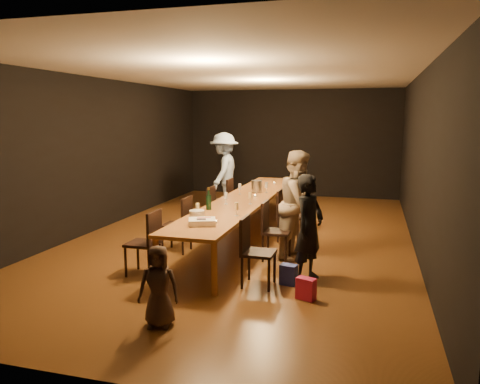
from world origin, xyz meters
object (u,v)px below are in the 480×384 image
(chair_right_2, at_px, (290,216))
(man_blue, at_px, (224,172))
(table, at_px, (245,201))
(ice_bucket, at_px, (257,186))
(chair_left_3, at_px, (221,200))
(chair_right_0, at_px, (259,252))
(chair_left_0, at_px, (143,243))
(woman_tan, at_px, (299,204))
(chair_left_1, at_px, (177,224))
(birthday_cake, at_px, (202,222))
(child, at_px, (159,286))
(chair_right_1, at_px, (277,231))
(champagne_bottle, at_px, (209,198))
(chair_right_3, at_px, (300,204))
(plate_stack, at_px, (197,214))
(chair_left_2, at_px, (202,211))
(woman_birthday, at_px, (309,228))

(chair_right_2, relative_size, man_blue, 0.50)
(table, bearing_deg, ice_bucket, 85.98)
(chair_right_2, xyz_separation_m, chair_left_3, (-1.70, 1.20, 0.00))
(chair_right_0, xyz_separation_m, chair_left_0, (-1.70, 0.00, 0.00))
(table, relative_size, woman_tan, 3.50)
(chair_left_1, distance_m, birthday_cake, 1.41)
(child, bearing_deg, woman_tan, 57.69)
(man_blue, bearing_deg, chair_left_0, 2.36)
(chair_right_1, xyz_separation_m, champagne_bottle, (-1.12, -0.02, 0.47))
(chair_right_0, distance_m, chair_left_3, 3.98)
(chair_left_3, height_order, woman_tan, woman_tan)
(chair_right_3, bearing_deg, plate_stack, -18.74)
(chair_left_3, relative_size, plate_stack, 4.16)
(chair_left_3, distance_m, champagne_bottle, 2.53)
(chair_right_0, bearing_deg, chair_right_2, 180.00)
(man_blue, xyz_separation_m, plate_stack, (0.94, -4.24, -0.12))
(chair_left_3, relative_size, birthday_cake, 2.05)
(woman_tan, relative_size, champagne_bottle, 4.69)
(chair_right_2, relative_size, birthday_cake, 2.05)
(chair_left_2, distance_m, child, 4.00)
(chair_left_2, bearing_deg, ice_bucket, -51.38)
(chair_left_1, bearing_deg, man_blue, 4.87)
(birthday_cake, bearing_deg, chair_right_2, 48.40)
(man_blue, distance_m, birthday_cake, 4.74)
(chair_left_2, height_order, man_blue, man_blue)
(table, relative_size, chair_left_1, 6.45)
(chair_right_0, bearing_deg, chair_left_3, -154.72)
(birthday_cake, relative_size, plate_stack, 2.03)
(woman_birthday, bearing_deg, chair_left_2, 72.54)
(chair_right_2, xyz_separation_m, man_blue, (-2.00, 2.32, 0.47))
(chair_right_2, xyz_separation_m, chair_right_3, (0.00, 1.20, 0.00))
(man_blue, bearing_deg, chair_left_2, 6.08)
(woman_birthday, xyz_separation_m, woman_tan, (-0.30, 1.04, 0.12))
(man_blue, bearing_deg, table, 25.06)
(chair_right_2, bearing_deg, chair_right_3, 180.00)
(chair_right_3, distance_m, champagne_bottle, 2.71)
(chair_left_1, bearing_deg, chair_left_2, 0.00)
(chair_right_2, distance_m, birthday_cake, 2.45)
(chair_right_3, relative_size, ice_bucket, 3.94)
(chair_left_1, height_order, chair_left_2, same)
(chair_right_3, bearing_deg, chair_right_0, -0.00)
(woman_birthday, relative_size, champagne_bottle, 4.02)
(woman_tan, xyz_separation_m, plate_stack, (-1.36, -0.98, -0.05))
(chair_left_1, xyz_separation_m, woman_tan, (2.00, 0.27, 0.39))
(chair_right_0, relative_size, chair_right_1, 1.00)
(chair_right_2, distance_m, chair_right_3, 1.20)
(child, bearing_deg, chair_right_0, 50.52)
(chair_left_2, relative_size, champagne_bottle, 2.54)
(champagne_bottle, bearing_deg, chair_left_1, 177.97)
(chair_right_3, relative_size, champagne_bottle, 2.54)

